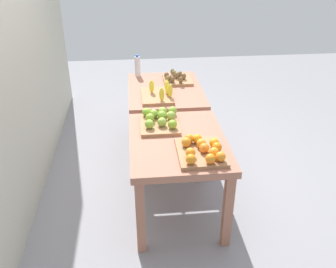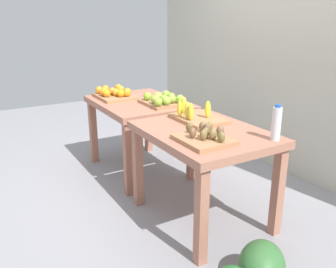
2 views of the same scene
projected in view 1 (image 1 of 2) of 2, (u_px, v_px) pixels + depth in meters
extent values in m
plane|color=gray|center=(170.00, 174.00, 3.92)|extent=(8.00, 8.00, 0.00)
cube|color=#BBB8A5|center=(10.00, 35.00, 3.08)|extent=(4.40, 0.12, 3.00)
cube|color=#A56953|center=(178.00, 142.00, 3.09)|extent=(1.04, 0.80, 0.06)
cube|color=#A56953|center=(228.00, 211.00, 2.90)|extent=(0.07, 0.07, 0.69)
cube|color=#A56953|center=(206.00, 150.00, 3.70)|extent=(0.07, 0.07, 0.69)
cube|color=#A56953|center=(141.00, 217.00, 2.84)|extent=(0.07, 0.07, 0.69)
cube|color=#A56953|center=(137.00, 153.00, 3.64)|extent=(0.07, 0.07, 0.69)
cube|color=#A56953|center=(165.00, 91.00, 4.06)|extent=(1.04, 0.80, 0.06)
cube|color=#A56953|center=(202.00, 140.00, 3.87)|extent=(0.07, 0.07, 0.69)
cube|color=#A56953|center=(189.00, 104.00, 4.68)|extent=(0.07, 0.07, 0.69)
cube|color=#A56953|center=(137.00, 143.00, 3.82)|extent=(0.07, 0.07, 0.69)
cube|color=#A56953|center=(135.00, 106.00, 4.62)|extent=(0.07, 0.07, 0.69)
cube|color=#A8754E|center=(201.00, 152.00, 2.87)|extent=(0.44, 0.36, 0.03)
sphere|color=orange|center=(186.00, 142.00, 2.90)|extent=(0.08, 0.08, 0.08)
sphere|color=orange|center=(197.00, 139.00, 2.94)|extent=(0.11, 0.11, 0.08)
sphere|color=orange|center=(214.00, 152.00, 2.77)|extent=(0.10, 0.10, 0.08)
sphere|color=orange|center=(221.00, 157.00, 2.71)|extent=(0.08, 0.08, 0.08)
sphere|color=orange|center=(210.00, 159.00, 2.69)|extent=(0.10, 0.10, 0.08)
sphere|color=orange|center=(217.00, 147.00, 2.83)|extent=(0.11, 0.11, 0.08)
sphere|color=orange|center=(204.00, 148.00, 2.82)|extent=(0.08, 0.08, 0.08)
sphere|color=orange|center=(191.00, 159.00, 2.68)|extent=(0.10, 0.10, 0.08)
sphere|color=orange|center=(201.00, 143.00, 2.88)|extent=(0.08, 0.08, 0.08)
sphere|color=orange|center=(190.00, 153.00, 2.76)|extent=(0.10, 0.10, 0.08)
sphere|color=orange|center=(214.00, 143.00, 2.89)|extent=(0.09, 0.09, 0.08)
sphere|color=orange|center=(189.00, 139.00, 2.95)|extent=(0.10, 0.10, 0.08)
cube|color=#A8754E|center=(159.00, 125.00, 3.27)|extent=(0.40, 0.34, 0.03)
sphere|color=#8CB13E|center=(154.00, 114.00, 3.34)|extent=(0.11, 0.11, 0.08)
sphere|color=#85B239|center=(162.00, 115.00, 3.31)|extent=(0.11, 0.11, 0.08)
sphere|color=#89AF38|center=(173.00, 111.00, 3.39)|extent=(0.09, 0.09, 0.08)
sphere|color=#88B52F|center=(172.00, 124.00, 3.16)|extent=(0.10, 0.10, 0.08)
sphere|color=#88BE34|center=(147.00, 112.00, 3.37)|extent=(0.11, 0.11, 0.08)
sphere|color=#95B741|center=(162.00, 122.00, 3.20)|extent=(0.09, 0.09, 0.08)
sphere|color=#8EB240|center=(171.00, 116.00, 3.30)|extent=(0.11, 0.11, 0.08)
sphere|color=#8ABD3A|center=(149.00, 124.00, 3.16)|extent=(0.11, 0.11, 0.08)
sphere|color=#89AE31|center=(150.00, 118.00, 3.27)|extent=(0.09, 0.09, 0.08)
sphere|color=#94C041|center=(163.00, 111.00, 3.38)|extent=(0.11, 0.11, 0.08)
cube|color=#A8754E|center=(157.00, 96.00, 3.83)|extent=(0.44, 0.32, 0.03)
ellipsoid|color=yellow|center=(168.00, 88.00, 3.80)|extent=(0.07, 0.06, 0.14)
ellipsoid|color=yellow|center=(152.00, 86.00, 3.83)|extent=(0.04, 0.05, 0.14)
ellipsoid|color=yellow|center=(167.00, 86.00, 3.84)|extent=(0.06, 0.06, 0.14)
ellipsoid|color=yellow|center=(170.00, 91.00, 3.73)|extent=(0.07, 0.06, 0.14)
ellipsoid|color=yellow|center=(162.00, 94.00, 3.65)|extent=(0.04, 0.05, 0.14)
cube|color=#A8754E|center=(177.00, 80.00, 4.24)|extent=(0.36, 0.32, 0.03)
ellipsoid|color=brown|center=(181.00, 80.00, 4.09)|extent=(0.07, 0.07, 0.07)
ellipsoid|color=brown|center=(184.00, 76.00, 4.20)|extent=(0.07, 0.07, 0.07)
ellipsoid|color=brown|center=(177.00, 75.00, 4.22)|extent=(0.06, 0.07, 0.07)
ellipsoid|color=brown|center=(171.00, 78.00, 4.15)|extent=(0.07, 0.07, 0.07)
ellipsoid|color=brown|center=(173.00, 79.00, 4.11)|extent=(0.07, 0.06, 0.07)
ellipsoid|color=brown|center=(172.00, 72.00, 4.33)|extent=(0.06, 0.05, 0.07)
ellipsoid|color=olive|center=(168.00, 79.00, 4.13)|extent=(0.07, 0.07, 0.07)
ellipsoid|color=olive|center=(174.00, 74.00, 4.27)|extent=(0.05, 0.06, 0.07)
ellipsoid|color=brown|center=(180.00, 74.00, 4.26)|extent=(0.07, 0.07, 0.07)
ellipsoid|color=brown|center=(167.00, 75.00, 4.23)|extent=(0.06, 0.07, 0.07)
cylinder|color=silver|center=(138.00, 66.00, 4.35)|extent=(0.06, 0.06, 0.23)
cylinder|color=blue|center=(137.00, 56.00, 4.29)|extent=(0.04, 0.04, 0.02)
ellipsoid|color=#2D662D|center=(177.00, 100.00, 5.33)|extent=(0.33, 0.27, 0.25)
ellipsoid|color=#346933|center=(170.00, 107.00, 5.07)|extent=(0.45, 0.46, 0.28)
ellipsoid|color=#25732F|center=(188.00, 106.00, 5.15)|extent=(0.37, 0.33, 0.23)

